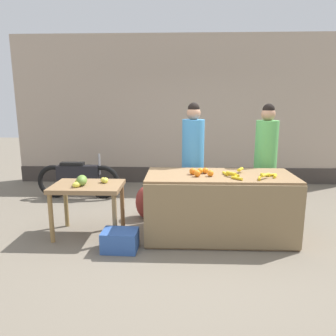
{
  "coord_description": "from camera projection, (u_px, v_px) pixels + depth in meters",
  "views": [
    {
      "loc": [
        -0.11,
        -4.15,
        1.84
      ],
      "look_at": [
        -0.28,
        0.15,
        0.94
      ],
      "focal_mm": 33.81,
      "sensor_mm": 36.0,
      "label": 1
    }
  ],
  "objects": [
    {
      "name": "fruit_stall_counter",
      "position": [
        219.0,
        206.0,
        4.31
      ],
      "size": [
        1.97,
        0.89,
        0.89
      ],
      "color": "olive",
      "rests_on": "ground"
    },
    {
      "name": "vendor_woman_green_shirt",
      "position": [
        265.0,
        163.0,
        4.9
      ],
      "size": [
        0.34,
        0.34,
        1.81
      ],
      "color": "#33333D",
      "rests_on": "ground"
    },
    {
      "name": "vendor_woman_blue_shirt",
      "position": [
        193.0,
        162.0,
        4.91
      ],
      "size": [
        0.34,
        0.34,
        1.83
      ],
      "color": "#33333D",
      "rests_on": "ground"
    },
    {
      "name": "mango_papaya_pile",
      "position": [
        84.0,
        181.0,
        4.29
      ],
      "size": [
        0.45,
        0.38,
        0.14
      ],
      "color": "yellow",
      "rests_on": "side_table_wooden"
    },
    {
      "name": "orange_pile",
      "position": [
        201.0,
        172.0,
        4.19
      ],
      "size": [
        0.31,
        0.28,
        0.09
      ],
      "color": "orange",
      "rests_on": "fruit_stall_counter"
    },
    {
      "name": "produce_crate",
      "position": [
        120.0,
        240.0,
        3.98
      ],
      "size": [
        0.45,
        0.34,
        0.26
      ],
      "primitive_type": "cube",
      "rotation": [
        0.0,
        0.0,
        -0.04
      ],
      "color": "#3359A5",
      "rests_on": "ground"
    },
    {
      "name": "parked_motorcycle",
      "position": [
        78.0,
        178.0,
        6.09
      ],
      "size": [
        1.6,
        0.18,
        0.88
      ],
      "color": "black",
      "rests_on": "ground"
    },
    {
      "name": "ground_plane",
      "position": [
        187.0,
        235.0,
        4.44
      ],
      "size": [
        24.0,
        24.0,
        0.0
      ],
      "primitive_type": "plane",
      "color": "#756B5B"
    },
    {
      "name": "produce_sack",
      "position": [
        145.0,
        202.0,
        5.06
      ],
      "size": [
        0.46,
        0.47,
        0.52
      ],
      "primitive_type": "ellipsoid",
      "rotation": [
        0.0,
        0.0,
        2.22
      ],
      "color": "maroon",
      "rests_on": "ground"
    },
    {
      "name": "side_table_wooden",
      "position": [
        88.0,
        192.0,
        4.36
      ],
      "size": [
        0.94,
        0.65,
        0.73
      ],
      "color": "olive",
      "rests_on": "ground"
    },
    {
      "name": "banana_bunch_pile",
      "position": [
        247.0,
        174.0,
        4.11
      ],
      "size": [
        0.7,
        0.52,
        0.07
      ],
      "color": "yellow",
      "rests_on": "fruit_stall_counter"
    },
    {
      "name": "market_wall_back",
      "position": [
        185.0,
        112.0,
        7.1
      ],
      "size": [
        7.65,
        0.23,
        3.27
      ],
      "color": "tan",
      "rests_on": "ground"
    }
  ]
}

